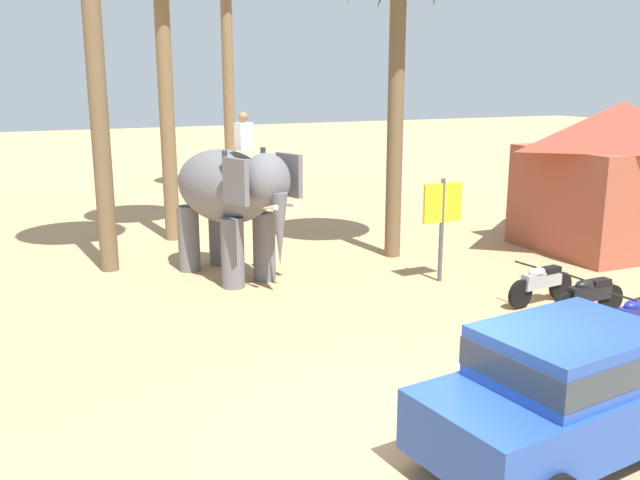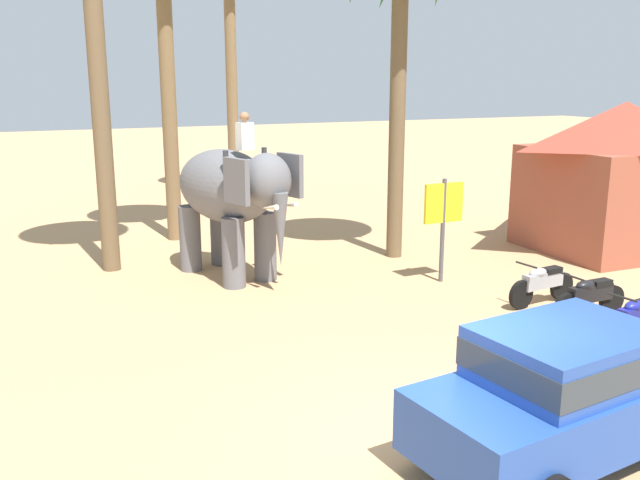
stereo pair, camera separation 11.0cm
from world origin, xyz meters
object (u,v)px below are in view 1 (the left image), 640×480
object	(u,v)px
motorcycle_end_of_row	(541,282)
car_sedan_foreground	(571,387)
elephant_with_mahout	(230,194)
motorcycle_fourth_in_row	(637,316)
motorcycle_far_in_row	(589,295)
roadside_hut	(617,172)
signboard_yellow	(442,210)

from	to	relation	value
motorcycle_end_of_row	car_sedan_foreground	bearing A→B (deg)	-129.91
elephant_with_mahout	motorcycle_end_of_row	xyz separation A→B (m)	(5.19, -4.65, -1.53)
car_sedan_foreground	motorcycle_end_of_row	distance (m)	6.16
motorcycle_fourth_in_row	motorcycle_end_of_row	distance (m)	2.34
motorcycle_far_in_row	roadside_hut	distance (m)	6.61
motorcycle_far_in_row	roadside_hut	bearing A→B (deg)	38.51
motorcycle_fourth_in_row	roadside_hut	size ratio (longest dim) A/B	0.35
car_sedan_foreground	motorcycle_far_in_row	distance (m)	5.54
car_sedan_foreground	elephant_with_mahout	world-z (taller)	elephant_with_mahout
elephant_with_mahout	motorcycle_fourth_in_row	xyz separation A→B (m)	(5.24, -6.99, -1.53)
car_sedan_foreground	signboard_yellow	bearing A→B (deg)	66.75
car_sedan_foreground	motorcycle_fourth_in_row	bearing A→B (deg)	30.68
car_sedan_foreground	motorcycle_fourth_in_row	size ratio (longest dim) A/B	2.36
elephant_with_mahout	motorcycle_far_in_row	size ratio (longest dim) A/B	2.23
motorcycle_end_of_row	signboard_yellow	bearing A→B (deg)	112.58
car_sedan_foreground	motorcycle_end_of_row	bearing A→B (deg)	50.09
motorcycle_far_in_row	signboard_yellow	world-z (taller)	signboard_yellow
motorcycle_fourth_in_row	roadside_hut	bearing A→B (deg)	45.41
motorcycle_fourth_in_row	elephant_with_mahout	bearing A→B (deg)	126.86
motorcycle_fourth_in_row	roadside_hut	distance (m)	7.55
motorcycle_fourth_in_row	signboard_yellow	xyz separation A→B (m)	(-0.99, 4.61, 1.22)
car_sedan_foreground	motorcycle_far_in_row	bearing A→B (deg)	41.15
car_sedan_foreground	roadside_hut	distance (m)	11.97
motorcycle_fourth_in_row	signboard_yellow	bearing A→B (deg)	102.14
car_sedan_foreground	signboard_yellow	world-z (taller)	signboard_yellow
motorcycle_end_of_row	elephant_with_mahout	bearing A→B (deg)	138.17
motorcycle_fourth_in_row	motorcycle_far_in_row	bearing A→B (deg)	82.43
elephant_with_mahout	roadside_hut	xyz separation A→B (m)	(10.41, -1.74, 0.13)
elephant_with_mahout	motorcycle_fourth_in_row	world-z (taller)	elephant_with_mahout
car_sedan_foreground	roadside_hut	world-z (taller)	roadside_hut
motorcycle_end_of_row	signboard_yellow	world-z (taller)	signboard_yellow
roadside_hut	motorcycle_end_of_row	bearing A→B (deg)	-150.92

